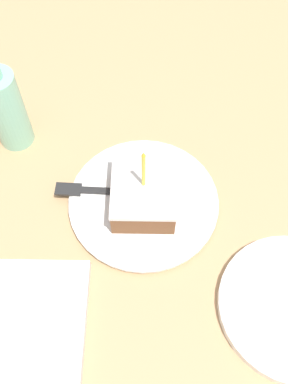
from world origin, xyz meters
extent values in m
cube|color=tan|center=(0.00, 0.00, -0.02)|extent=(2.40, 2.40, 0.04)
cylinder|color=white|center=(0.00, 0.01, 0.01)|extent=(0.25, 0.25, 0.02)
cylinder|color=white|center=(0.00, 0.01, 0.01)|extent=(0.26, 0.26, 0.01)
cube|color=brown|center=(0.00, 0.01, 0.04)|extent=(0.10, 0.12, 0.05)
cube|color=silver|center=(0.00, 0.01, 0.07)|extent=(0.11, 0.13, 0.01)
cylinder|color=#EAD84C|center=(0.00, 0.01, 0.11)|extent=(0.01, 0.01, 0.08)
cone|color=yellow|center=(0.00, 0.01, 0.15)|extent=(0.01, 0.01, 0.01)
cube|color=#262626|center=(0.04, -0.01, 0.02)|extent=(0.13, 0.02, 0.00)
cube|color=#262626|center=(0.13, -0.01, 0.02)|extent=(0.05, 0.03, 0.00)
cylinder|color=#8CD1B2|center=(0.24, -0.13, 0.08)|extent=(0.06, 0.06, 0.16)
camera|label=1|loc=(-0.01, 0.38, 0.69)|focal=42.00mm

